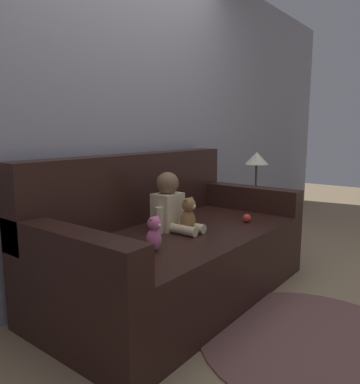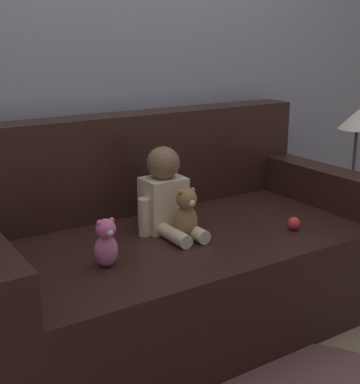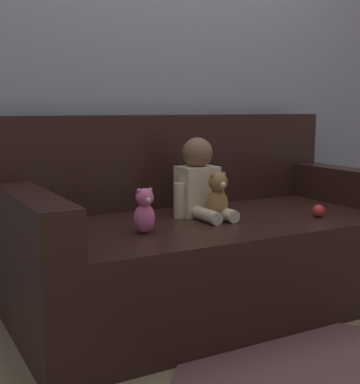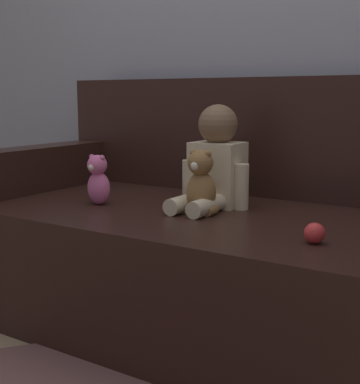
# 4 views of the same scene
# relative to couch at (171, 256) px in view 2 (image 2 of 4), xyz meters

# --- Properties ---
(ground_plane) EXTENTS (12.00, 12.00, 0.00)m
(ground_plane) POSITION_rel_couch_xyz_m (0.00, -0.06, -0.32)
(ground_plane) COLOR #9E8460
(wall_back) EXTENTS (8.00, 0.05, 2.60)m
(wall_back) POSITION_rel_couch_xyz_m (0.00, 0.52, 0.98)
(wall_back) COLOR #93939E
(wall_back) RESTS_ON ground_plane
(couch) EXTENTS (1.93, 0.99, 0.96)m
(couch) POSITION_rel_couch_xyz_m (0.00, 0.00, 0.00)
(couch) COLOR black
(couch) RESTS_ON ground_plane
(person_baby) EXTENTS (0.28, 0.34, 0.39)m
(person_baby) POSITION_rel_couch_xyz_m (-0.03, -0.01, 0.30)
(person_baby) COLOR beige
(person_baby) RESTS_ON couch
(teddy_bear_brown) EXTENTS (0.14, 0.11, 0.23)m
(teddy_bear_brown) POSITION_rel_couch_xyz_m (-0.01, -0.15, 0.25)
(teddy_bear_brown) COLOR olive
(teddy_bear_brown) RESTS_ON couch
(plush_toy_side) EXTENTS (0.10, 0.09, 0.20)m
(plush_toy_side) POSITION_rel_couch_xyz_m (-0.43, -0.22, 0.24)
(plush_toy_side) COLOR #DB6699
(plush_toy_side) RESTS_ON couch
(toy_ball) EXTENTS (0.06, 0.06, 0.06)m
(toy_ball) POSITION_rel_couch_xyz_m (0.47, -0.32, 0.17)
(toy_ball) COLOR red
(toy_ball) RESTS_ON couch
(side_table) EXTENTS (0.40, 0.40, 0.92)m
(side_table) POSITION_rel_couch_xyz_m (1.26, 0.01, 0.35)
(side_table) COLOR brown
(side_table) RESTS_ON ground_plane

